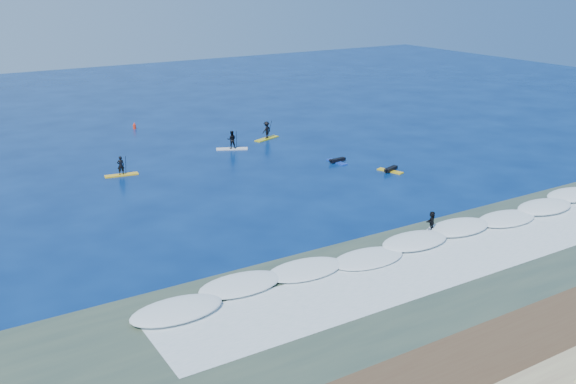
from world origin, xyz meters
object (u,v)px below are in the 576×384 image
prone_paddler_near (390,170)px  prone_paddler_far (337,161)px  sup_paddler_right (267,131)px  marker_buoy (134,126)px  sup_paddler_left (121,169)px  wave_surfer (432,222)px  sup_paddler_center (232,141)px

prone_paddler_near → prone_paddler_far: size_ratio=1.03×
sup_paddler_right → marker_buoy: (-9.97, 11.36, -0.49)m
sup_paddler_left → prone_paddler_far: size_ratio=1.22×
sup_paddler_left → sup_paddler_right: bearing=23.7°
sup_paddler_right → prone_paddler_far: 10.74m
prone_paddler_far → wave_surfer: bearing=160.5°
marker_buoy → prone_paddler_far: bearing=-63.3°
sup_paddler_left → wave_surfer: (13.16, -22.81, 0.17)m
sup_paddler_left → marker_buoy: sup_paddler_left is taller
wave_surfer → marker_buoy: 39.14m
wave_surfer → sup_paddler_right: bearing=56.8°
sup_paddler_left → wave_surfer: sup_paddler_left is taller
sup_paddler_left → prone_paddler_near: (19.84, -10.91, -0.44)m
sup_paddler_left → marker_buoy: bearing=76.3°
wave_surfer → marker_buoy: bearing=73.6°
sup_paddler_left → prone_paddler_near: size_ratio=1.19×
sup_paddler_right → prone_paddler_near: 15.68m
sup_paddler_center → prone_paddler_far: 10.75m
sup_paddler_right → marker_buoy: 15.13m
sup_paddler_right → sup_paddler_center: bearing=179.8°
prone_paddler_near → marker_buoy: size_ratio=3.13×
sup_paddler_right → prone_paddler_near: size_ratio=1.30×
prone_paddler_far → prone_paddler_near: bearing=-158.5°
marker_buoy → prone_paddler_near: bearing=-63.5°
sup_paddler_left → wave_surfer: bearing=-51.3°
sup_paddler_center → marker_buoy: sup_paddler_center is taller
prone_paddler_far → marker_buoy: 24.65m
prone_paddler_far → wave_surfer: size_ratio=1.21×
sup_paddler_left → prone_paddler_far: (17.58, -6.27, -0.44)m
sup_paddler_left → sup_paddler_right: sup_paddler_right is taller
sup_paddler_center → marker_buoy: bearing=137.8°
sup_paddler_left → sup_paddler_center: bearing=21.7°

